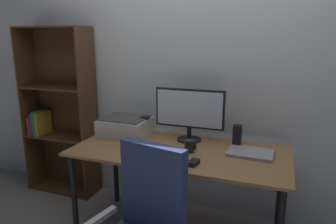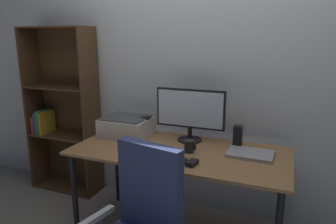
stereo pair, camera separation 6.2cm
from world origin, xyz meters
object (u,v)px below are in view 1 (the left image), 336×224
(bookshelf, at_px, (59,113))
(desk, at_px, (179,159))
(keyboard, at_px, (166,159))
(speaker_right, at_px, (237,136))
(speaker_left, at_px, (145,126))
(coffee_mug, at_px, (189,146))
(laptop, at_px, (250,153))
(monitor, at_px, (189,111))
(mouse, at_px, (193,163))
(printer, at_px, (125,126))

(bookshelf, bearing_deg, desk, -15.01)
(keyboard, xyz_separation_m, speaker_right, (0.42, 0.45, 0.08))
(keyboard, distance_m, speaker_left, 0.58)
(keyboard, distance_m, coffee_mug, 0.23)
(laptop, xyz_separation_m, speaker_right, (-0.12, 0.14, 0.07))
(laptop, bearing_deg, monitor, 165.79)
(coffee_mug, bearing_deg, monitor, 107.05)
(monitor, distance_m, bookshelf, 1.43)
(mouse, bearing_deg, printer, 161.00)
(desk, relative_size, mouse, 16.78)
(keyboard, bearing_deg, printer, 142.97)
(speaker_left, xyz_separation_m, bookshelf, (-1.03, 0.15, -0.01))
(laptop, relative_size, bookshelf, 0.19)
(printer, bearing_deg, desk, -18.00)
(monitor, relative_size, bookshelf, 0.34)
(monitor, relative_size, coffee_mug, 6.15)
(printer, bearing_deg, bookshelf, 166.96)
(desk, distance_m, mouse, 0.31)
(desk, xyz_separation_m, coffee_mug, (0.08, -0.02, 0.13))
(laptop, height_order, bookshelf, bookshelf)
(speaker_left, distance_m, printer, 0.17)
(monitor, distance_m, mouse, 0.55)
(bookshelf, bearing_deg, speaker_right, -4.72)
(keyboard, bearing_deg, mouse, -3.76)
(mouse, distance_m, laptop, 0.47)
(desk, bearing_deg, speaker_left, 149.16)
(bookshelf, bearing_deg, speaker_left, -8.27)
(speaker_right, bearing_deg, coffee_mug, -141.52)
(monitor, xyz_separation_m, coffee_mug, (0.08, -0.26, -0.20))
(laptop, xyz_separation_m, bookshelf, (-1.92, 0.29, 0.07))
(mouse, distance_m, coffee_mug, 0.24)
(mouse, relative_size, speaker_left, 0.56)
(desk, bearing_deg, mouse, -53.43)
(monitor, distance_m, printer, 0.58)
(keyboard, xyz_separation_m, laptop, (0.54, 0.31, 0.00))
(printer, xyz_separation_m, bookshelf, (-0.86, 0.20, -0.00))
(speaker_left, bearing_deg, keyboard, -51.41)
(monitor, xyz_separation_m, printer, (-0.56, -0.06, -0.17))
(speaker_right, height_order, bookshelf, bookshelf)
(monitor, bearing_deg, printer, -174.06)
(laptop, bearing_deg, bookshelf, 173.51)
(desk, xyz_separation_m, speaker_left, (-0.38, 0.23, 0.16))
(coffee_mug, distance_m, printer, 0.67)
(mouse, bearing_deg, speaker_left, 151.01)
(desk, bearing_deg, speaker_right, 29.98)
(speaker_left, bearing_deg, printer, -163.31)
(keyboard, height_order, laptop, laptop)
(keyboard, xyz_separation_m, mouse, (0.20, -0.01, 0.01))
(speaker_right, bearing_deg, monitor, 178.84)
(coffee_mug, height_order, printer, printer)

